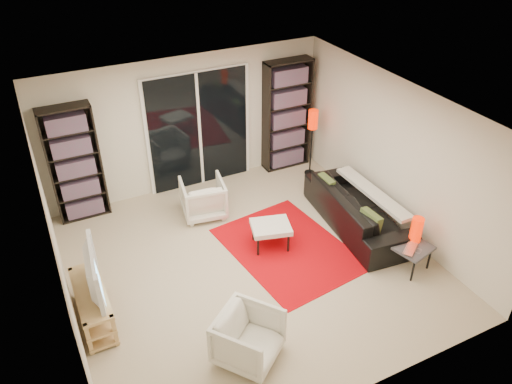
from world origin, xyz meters
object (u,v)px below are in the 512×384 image
(bookshelf_left, at_px, (75,164))
(tv_stand, at_px, (93,305))
(ottoman, at_px, (271,228))
(side_table, at_px, (411,248))
(armchair_front, at_px, (248,338))
(armchair_back, at_px, (203,198))
(sofa, at_px, (357,209))
(bookshelf_right, at_px, (287,115))
(floor_lamp, at_px, (313,127))

(bookshelf_left, xyz_separation_m, tv_stand, (-0.32, -2.46, -0.71))
(bookshelf_left, bearing_deg, tv_stand, -97.41)
(ottoman, distance_m, side_table, 2.06)
(armchair_front, bearing_deg, ottoman, 17.66)
(armchair_back, relative_size, armchair_front, 1.00)
(sofa, bearing_deg, ottoman, 90.21)
(bookshelf_right, relative_size, armchair_back, 2.96)
(armchair_back, bearing_deg, floor_lamp, -161.64)
(sofa, height_order, floor_lamp, floor_lamp)
(sofa, relative_size, floor_lamp, 1.68)
(tv_stand, relative_size, floor_lamp, 0.87)
(bookshelf_left, bearing_deg, bookshelf_right, -0.00)
(armchair_front, height_order, floor_lamp, floor_lamp)
(sofa, xyz_separation_m, armchair_back, (-2.11, 1.40, 0.00))
(armchair_back, height_order, armchair_front, armchair_back)
(sofa, distance_m, armchair_back, 2.53)
(ottoman, bearing_deg, tv_stand, -172.94)
(bookshelf_left, bearing_deg, armchair_back, -25.81)
(floor_lamp, bearing_deg, armchair_back, -171.12)
(bookshelf_left, height_order, ottoman, bookshelf_left)
(tv_stand, height_order, side_table, tv_stand)
(bookshelf_left, height_order, floor_lamp, bookshelf_left)
(bookshelf_right, relative_size, tv_stand, 1.85)
(side_table, distance_m, floor_lamp, 3.01)
(armchair_front, xyz_separation_m, floor_lamp, (2.90, 3.35, 0.66))
(bookshelf_left, height_order, tv_stand, bookshelf_left)
(bookshelf_left, xyz_separation_m, side_table, (3.97, -3.45, -0.62))
(bookshelf_left, bearing_deg, side_table, -40.97)
(tv_stand, distance_m, armchair_front, 2.07)
(armchair_back, xyz_separation_m, side_table, (2.18, -2.58, 0.03))
(tv_stand, height_order, sofa, sofa)
(bookshelf_right, xyz_separation_m, ottoman, (-1.44, -2.12, -0.70))
(floor_lamp, bearing_deg, tv_stand, -156.22)
(sofa, height_order, side_table, sofa)
(bookshelf_right, distance_m, tv_stand, 4.90)
(armchair_front, xyz_separation_m, ottoman, (1.21, 1.74, 0.02))
(bookshelf_right, xyz_separation_m, armchair_back, (-2.05, -0.87, -0.73))
(armchair_back, distance_m, ottoman, 1.39)
(bookshelf_right, bearing_deg, bookshelf_left, 180.00)
(armchair_back, height_order, ottoman, armchair_back)
(ottoman, height_order, side_table, same)
(tv_stand, bearing_deg, armchair_front, -42.70)
(armchair_back, bearing_deg, tv_stand, 46.36)
(armchair_back, xyz_separation_m, ottoman, (0.61, -1.25, 0.02))
(tv_stand, bearing_deg, ottoman, 7.06)
(bookshelf_right, xyz_separation_m, floor_lamp, (0.25, -0.51, -0.07))
(armchair_back, relative_size, side_table, 1.16)
(sofa, relative_size, ottoman, 3.19)
(bookshelf_right, distance_m, ottoman, 2.66)
(bookshelf_left, height_order, bookshelf_right, bookshelf_right)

